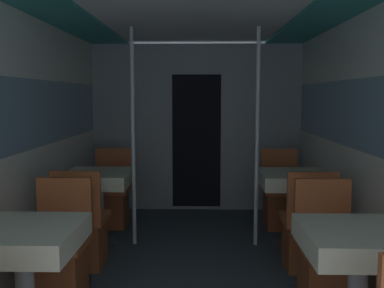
{
  "coord_description": "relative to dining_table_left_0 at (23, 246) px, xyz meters",
  "views": [
    {
      "loc": [
        0.07,
        -1.49,
        1.52
      ],
      "look_at": [
        -0.03,
        3.0,
        1.01
      ],
      "focal_mm": 40.0,
      "sensor_mm": 36.0,
      "label": 1
    }
  ],
  "objects": [
    {
      "name": "dining_table_left_1",
      "position": [
        0.0,
        1.84,
        0.0
      ],
      "size": [
        0.65,
        0.65,
        0.75
      ],
      "color": "#4C4C51",
      "rests_on": "ground_plane"
    },
    {
      "name": "chair_right_far_1",
      "position": [
        1.98,
        2.44,
        -0.35
      ],
      "size": [
        0.42,
        0.42,
        0.9
      ],
      "rotation": [
        0.0,
        0.0,
        3.14
      ],
      "color": "brown",
      "rests_on": "ground_plane"
    },
    {
      "name": "support_pole_left_1",
      "position": [
        0.37,
        1.84,
        0.46
      ],
      "size": [
        0.04,
        0.04,
        2.19
      ],
      "color": "silver",
      "rests_on": "ground_plane"
    },
    {
      "name": "ceiling_panel",
      "position": [
        0.99,
        1.05,
        1.6
      ],
      "size": [
        2.79,
        6.77,
        0.07
      ],
      "color": "white",
      "rests_on": "wall_left"
    },
    {
      "name": "chair_right_near_1",
      "position": [
        1.98,
        1.23,
        -0.35
      ],
      "size": [
        0.42,
        0.42,
        0.9
      ],
      "color": "brown",
      "rests_on": "ground_plane"
    },
    {
      "name": "chair_left_far_0",
      "position": [
        -0.0,
        0.61,
        -0.35
      ],
      "size": [
        0.42,
        0.42,
        0.9
      ],
      "rotation": [
        0.0,
        0.0,
        3.14
      ],
      "color": "brown",
      "rests_on": "ground_plane"
    },
    {
      "name": "dining_table_right_1",
      "position": [
        1.98,
        1.84,
        0.0
      ],
      "size": [
        0.65,
        0.65,
        0.75
      ],
      "color": "#4C4C51",
      "rests_on": "ground_plane"
    },
    {
      "name": "wall_left",
      "position": [
        -0.41,
        1.05,
        0.5
      ],
      "size": [
        0.05,
        6.77,
        2.19
      ],
      "color": "silver",
      "rests_on": "ground_plane"
    },
    {
      "name": "chair_left_far_1",
      "position": [
        -0.0,
        2.44,
        -0.35
      ],
      "size": [
        0.42,
        0.42,
        0.9
      ],
      "rotation": [
        0.0,
        0.0,
        3.14
      ],
      "color": "brown",
      "rests_on": "ground_plane"
    },
    {
      "name": "bulkhead_far",
      "position": [
        0.99,
        3.23,
        0.46
      ],
      "size": [
        2.74,
        0.09,
        2.19
      ],
      "color": "gray",
      "rests_on": "ground_plane"
    },
    {
      "name": "dining_table_left_0",
      "position": [
        0.0,
        0.0,
        0.0
      ],
      "size": [
        0.65,
        0.65,
        0.75
      ],
      "color": "#4C4C51",
      "rests_on": "ground_plane"
    },
    {
      "name": "dining_table_right_0",
      "position": [
        1.98,
        0.0,
        0.0
      ],
      "size": [
        0.65,
        0.65,
        0.75
      ],
      "color": "#4C4C51",
      "rests_on": "ground_plane"
    },
    {
      "name": "chair_left_near_1",
      "position": [
        -0.0,
        1.23,
        -0.35
      ],
      "size": [
        0.42,
        0.42,
        0.9
      ],
      "color": "brown",
      "rests_on": "ground_plane"
    },
    {
      "name": "support_pole_right_1",
      "position": [
        1.61,
        1.84,
        0.46
      ],
      "size": [
        0.04,
        0.04,
        2.19
      ],
      "color": "silver",
      "rests_on": "ground_plane"
    },
    {
      "name": "wall_right",
      "position": [
        2.38,
        1.05,
        0.5
      ],
      "size": [
        0.05,
        6.77,
        2.19
      ],
      "color": "silver",
      "rests_on": "ground_plane"
    },
    {
      "name": "chair_right_far_0",
      "position": [
        1.98,
        0.61,
        -0.35
      ],
      "size": [
        0.42,
        0.42,
        0.9
      ],
      "rotation": [
        0.0,
        0.0,
        3.14
      ],
      "color": "brown",
      "rests_on": "ground_plane"
    }
  ]
}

